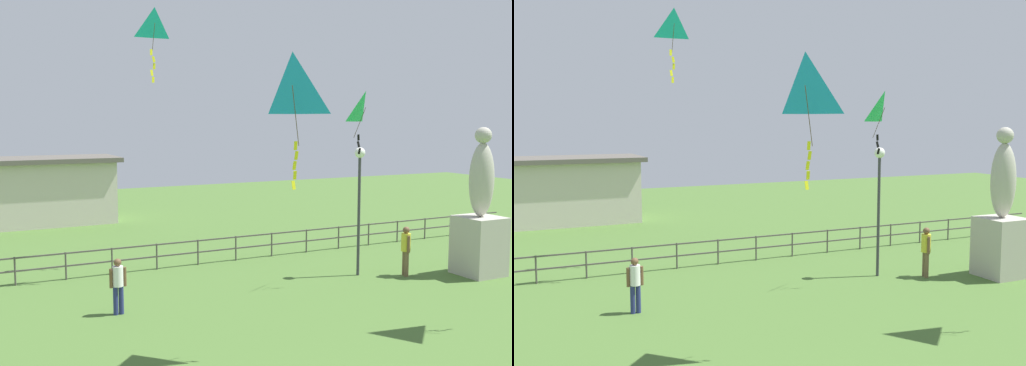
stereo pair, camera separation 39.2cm
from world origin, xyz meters
The scene contains 9 objects.
statue_monument centered at (10.78, 8.33, 1.81)m, with size 1.42×1.42×5.14m.
lamppost centered at (6.95, 10.12, 3.24)m, with size 0.36×0.36×4.45m.
person_1 centered at (-1.52, 9.62, 0.91)m, with size 0.48×0.29×1.58m.
person_2 centered at (8.36, 9.31, 0.99)m, with size 0.32×0.51×1.73m.
kite_5 centered at (6.34, 9.05, 5.73)m, with size 1.02×0.84×1.99m.
kite_6 centered at (1.24, 4.83, 6.04)m, with size 1.14×1.15×2.96m.
kite_7 centered at (0.56, 12.60, 8.40)m, with size 0.85×0.61×2.37m.
waterfront_railing centered at (-0.43, 14.00, 0.63)m, with size 36.06×0.06×0.95m.
pavilion_building centered at (-3.40, 26.00, 1.75)m, with size 11.32×4.06×3.46m.
Camera 1 is at (-5.24, -6.45, 5.36)m, focal length 41.75 mm.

